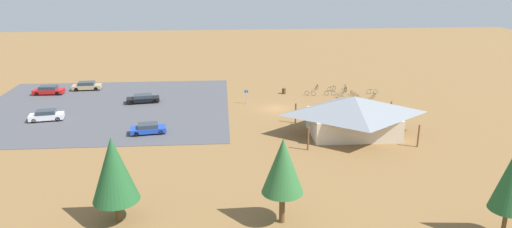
# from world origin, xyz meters

# --- Properties ---
(ground) EXTENTS (160.00, 160.00, 0.00)m
(ground) POSITION_xyz_m (0.00, 0.00, 0.00)
(ground) COLOR olive
(ground) RESTS_ON ground
(parking_lot_asphalt) EXTENTS (35.72, 30.49, 0.05)m
(parking_lot_asphalt) POSITION_xyz_m (24.83, -1.94, 0.03)
(parking_lot_asphalt) COLOR #4C4C51
(parking_lot_asphalt) RESTS_ON ground
(bike_pavilion) EXTENTS (13.24, 9.79, 4.86)m
(bike_pavilion) POSITION_xyz_m (-8.22, 11.12, 2.78)
(bike_pavilion) COLOR beige
(bike_pavilion) RESTS_ON ground
(trash_bin) EXTENTS (0.60, 0.60, 0.90)m
(trash_bin) POSITION_xyz_m (-2.10, -7.84, 0.45)
(trash_bin) COLOR brown
(trash_bin) RESTS_ON ground
(lot_sign) EXTENTS (0.56, 0.08, 2.20)m
(lot_sign) POSITION_xyz_m (4.22, -2.78, 1.41)
(lot_sign) COLOR #99999E
(lot_sign) RESTS_ON ground
(pine_far_west) EXTENTS (3.82, 3.82, 7.44)m
(pine_far_west) POSITION_xyz_m (16.60, 29.86, 4.68)
(pine_far_west) COLOR brown
(pine_far_west) RESTS_ON ground
(pine_east) EXTENTS (3.41, 3.41, 7.42)m
(pine_east) POSITION_xyz_m (3.07, 31.05, 5.05)
(pine_east) COLOR brown
(pine_east) RESTS_ON ground
(pine_far_east) EXTENTS (2.88, 2.88, 7.65)m
(pine_far_east) POSITION_xyz_m (-13.86, 34.58, 5.03)
(pine_far_east) COLOR brown
(pine_far_east) RESTS_ON ground
(bicycle_silver_yard_center) EXTENTS (1.75, 0.48, 0.82)m
(bicycle_silver_yard_center) POSITION_xyz_m (-9.28, -6.39, 0.36)
(bicycle_silver_yard_center) COLOR black
(bicycle_silver_yard_center) RESTS_ON ground
(bicycle_red_near_sign) EXTENTS (0.99, 1.44, 0.81)m
(bicycle_red_near_sign) POSITION_xyz_m (-10.42, -4.50, 0.35)
(bicycle_red_near_sign) COLOR black
(bicycle_red_near_sign) RESTS_ON ground
(bicycle_teal_lone_west) EXTENTS (1.54, 0.83, 0.85)m
(bicycle_teal_lone_west) POSITION_xyz_m (-10.16, -8.99, 0.39)
(bicycle_teal_lone_west) COLOR black
(bicycle_teal_lone_west) RESTS_ON ground
(bicycle_blue_mid_cluster) EXTENTS (0.98, 1.60, 0.90)m
(bicycle_blue_mid_cluster) POSITION_xyz_m (-12.03, -7.68, 0.40)
(bicycle_blue_mid_cluster) COLOR black
(bicycle_blue_mid_cluster) RESTS_ON ground
(bicycle_black_edge_south) EXTENTS (0.83, 1.57, 0.79)m
(bicycle_black_edge_south) POSITION_xyz_m (-7.87, -10.04, 0.36)
(bicycle_black_edge_south) COLOR black
(bicycle_black_edge_south) RESTS_ON ground
(bicycle_orange_back_row) EXTENTS (0.48, 1.65, 0.75)m
(bicycle_orange_back_row) POSITION_xyz_m (-12.76, -5.99, 0.35)
(bicycle_orange_back_row) COLOR black
(bicycle_orange_back_row) RESTS_ON ground
(bicycle_green_yard_left) EXTENTS (1.00, 1.33, 0.78)m
(bicycle_green_yard_left) POSITION_xyz_m (-15.70, -4.31, 0.35)
(bicycle_green_yard_left) COLOR black
(bicycle_green_yard_left) RESTS_ON ground
(bicycle_white_trailside) EXTENTS (1.68, 0.71, 0.79)m
(bicycle_white_trailside) POSITION_xyz_m (-6.14, -6.50, 0.37)
(bicycle_white_trailside) COLOR black
(bicycle_white_trailside) RESTS_ON ground
(bicycle_yellow_lone_east) EXTENTS (0.48, 1.73, 0.82)m
(bicycle_yellow_lone_east) POSITION_xyz_m (-12.57, -9.42, 0.37)
(bicycle_yellow_lone_east) COLOR black
(bicycle_yellow_lone_east) RESTS_ON ground
(bicycle_purple_near_porch) EXTENTS (0.54, 1.80, 0.90)m
(bicycle_purple_near_porch) POSITION_xyz_m (-12.97, -3.95, 0.40)
(bicycle_purple_near_porch) COLOR black
(bicycle_purple_near_porch) RESTS_ON ground
(bicycle_silver_front_row) EXTENTS (1.73, 0.48, 0.86)m
(bicycle_silver_front_row) POSITION_xyz_m (-16.21, -6.69, 0.38)
(bicycle_silver_front_row) COLOR black
(bicycle_silver_front_row) RESTS_ON ground
(car_black_aisle_side) EXTENTS (5.03, 2.59, 1.25)m
(car_black_aisle_side) POSITION_xyz_m (19.70, -4.36, 0.68)
(car_black_aisle_side) COLOR black
(car_black_aisle_side) RESTS_ON parking_lot_asphalt
(car_blue_front_row) EXTENTS (4.52, 2.49, 1.28)m
(car_blue_front_row) POSITION_xyz_m (17.03, 9.15, 0.70)
(car_blue_front_row) COLOR #1E42B2
(car_blue_front_row) RESTS_ON parking_lot_asphalt
(car_red_inner_stall) EXTENTS (4.67, 1.93, 1.36)m
(car_red_inner_stall) POSITION_xyz_m (35.43, -10.13, 0.73)
(car_red_inner_stall) COLOR red
(car_red_inner_stall) RESTS_ON parking_lot_asphalt
(car_tan_near_entry) EXTENTS (4.67, 2.13, 1.36)m
(car_tan_near_entry) POSITION_xyz_m (30.05, -12.41, 0.73)
(car_tan_near_entry) COLOR tan
(car_tan_near_entry) RESTS_ON parking_lot_asphalt
(car_white_by_curb) EXTENTS (4.58, 2.50, 1.44)m
(car_white_by_curb) POSITION_xyz_m (31.34, 3.11, 0.76)
(car_white_by_curb) COLOR white
(car_white_by_curb) RESTS_ON parking_lot_asphalt
(visitor_at_bikes) EXTENTS (0.37, 0.36, 1.75)m
(visitor_at_bikes) POSITION_xyz_m (-16.03, 5.16, 0.92)
(visitor_at_bikes) COLOR #2D3347
(visitor_at_bikes) RESTS_ON ground
(visitor_near_lot) EXTENTS (0.40, 0.39, 1.83)m
(visitor_near_lot) POSITION_xyz_m (-14.40, 4.74, 0.96)
(visitor_near_lot) COLOR #2D3347
(visitor_near_lot) RESTS_ON ground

